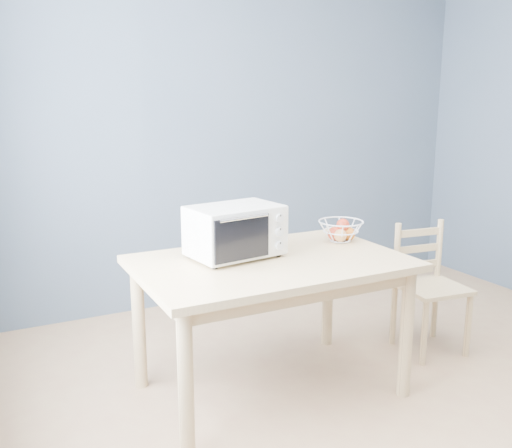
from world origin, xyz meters
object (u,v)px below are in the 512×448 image
toaster_oven (232,231)px  fruit_basket (341,231)px  dining_chair (428,289)px  dining_table (271,278)px

toaster_oven → fruit_basket: bearing=-5.8°
fruit_basket → dining_chair: size_ratio=0.40×
dining_table → toaster_oven: 0.32m
toaster_oven → dining_chair: (1.32, -0.09, -0.50)m
dining_table → fruit_basket: (0.55, 0.15, 0.17)m
toaster_oven → dining_chair: 1.41m
toaster_oven → dining_chair: size_ratio=0.63×
toaster_oven → fruit_basket: 0.72m
toaster_oven → dining_table: bearing=-45.2°
dining_table → dining_chair: (1.15, 0.03, -0.25)m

